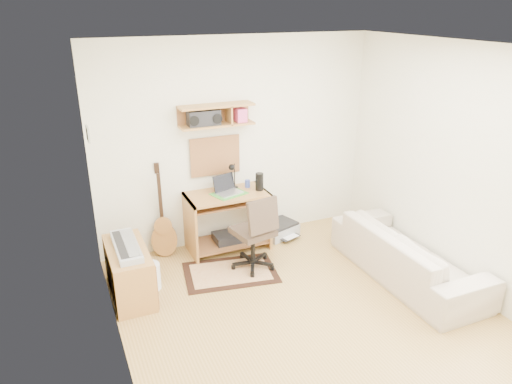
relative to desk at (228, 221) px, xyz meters
name	(u,v)px	position (x,y,z in m)	size (l,w,h in m)	color
floor	(311,318)	(0.25, -1.73, -0.38)	(3.60, 4.00, 0.01)	tan
ceiling	(325,48)	(0.25, -1.73, 2.23)	(3.60, 4.00, 0.01)	white
back_wall	(237,142)	(0.25, 0.28, 0.93)	(3.60, 0.01, 2.60)	white
left_wall	(112,234)	(-1.56, -1.73, 0.93)	(0.01, 4.00, 2.60)	white
right_wall	(468,172)	(2.05, -1.73, 0.93)	(0.01, 4.00, 2.60)	white
wall_shelf	(217,115)	(-0.05, 0.15, 1.32)	(0.90, 0.25, 0.26)	#B87F41
cork_board	(215,156)	(-0.05, 0.25, 0.79)	(0.64, 0.03, 0.49)	tan
wall_photo	(88,134)	(-1.54, -0.23, 1.34)	(0.02, 0.20, 0.15)	#4C8CBF
desk	(228,221)	(0.00, 0.00, 0.00)	(1.00, 0.55, 0.75)	#B87F41
laptop	(229,185)	(0.02, -0.02, 0.49)	(0.30, 0.30, 0.23)	silver
speaker	(259,182)	(0.42, -0.05, 0.49)	(0.10, 0.10, 0.22)	black
desk_lamp	(234,175)	(0.16, 0.14, 0.54)	(0.11, 0.11, 0.34)	black
pencil_cup	(248,184)	(0.32, 0.10, 0.42)	(0.07, 0.07, 0.10)	#364AA4
boombox	(204,118)	(-0.22, 0.15, 1.30)	(0.38, 0.17, 0.19)	black
rug	(230,272)	(-0.19, -0.59, -0.37)	(1.06, 0.71, 0.01)	beige
task_chair	(253,231)	(0.10, -0.57, 0.10)	(0.48, 0.48, 0.94)	#3A2D22
cabinet	(129,272)	(-1.33, -0.58, -0.10)	(0.40, 0.90, 0.55)	#B87F41
music_keyboard	(126,246)	(-1.33, -0.58, 0.21)	(0.23, 0.74, 0.06)	#B2B5BA
guitar	(162,211)	(-0.79, 0.13, 0.22)	(0.32, 0.20, 1.18)	#AD7135
waste_basket	(149,277)	(-1.12, -0.54, -0.23)	(0.25, 0.25, 0.30)	white
printer	(279,229)	(0.75, 0.06, -0.29)	(0.46, 0.36, 0.17)	#A5A8AA
sofa	(408,246)	(1.63, -1.46, 0.01)	(1.98, 0.58, 0.77)	#BCAC95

